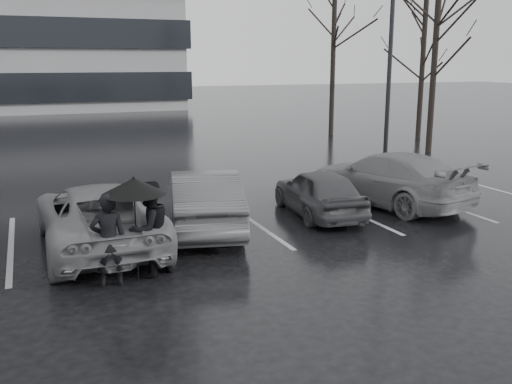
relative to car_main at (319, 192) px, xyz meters
The scene contains 13 objects.
ground 3.44m from the car_main, 135.77° to the right, with size 160.00×160.00×0.00m, color black.
car_main is the anchor object (origin of this frame).
car_west_a 3.13m from the car_main, behind, with size 1.53×4.39×1.45m, color #2E2E31.
car_west_b 5.65m from the car_main, behind, with size 2.32×5.02×1.40m, color #545356.
car_east 2.37m from the car_main, ahead, with size 2.06×5.07×1.47m, color #545356.
pedestrian_left 6.41m from the car_main, 153.16° to the right, with size 0.62×0.41×1.69m, color black.
pedestrian_right 5.60m from the car_main, 151.87° to the right, with size 0.87×0.68×1.79m, color black.
umbrella 6.05m from the car_main, 151.51° to the right, with size 1.15×1.15×1.94m.
lamp_post 9.71m from the car_main, 44.61° to the left, with size 0.53×0.53×9.76m.
stall_stripes 3.28m from the car_main, behind, with size 19.72×5.00×0.00m.
tree_east 12.71m from the car_main, 38.59° to the left, with size 0.26×0.26×8.00m, color black.
tree_ne 17.02m from the car_main, 43.95° to the left, with size 0.26×0.26×7.00m, color black.
tree_north 17.35m from the car_main, 59.64° to the left, with size 0.26×0.26×8.50m, color black.
Camera 1 is at (-4.46, -10.38, 3.92)m, focal length 40.00 mm.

